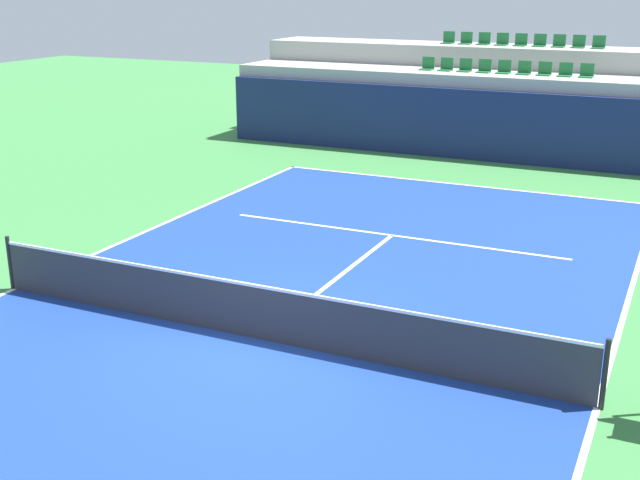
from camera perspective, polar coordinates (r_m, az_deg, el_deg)
ground_plane at (r=13.84m, az=-4.27°, el=-6.94°), size 80.00×80.00×0.00m
court_surface at (r=13.84m, az=-4.27°, el=-6.92°), size 11.00×24.00×0.01m
baseline_far at (r=24.39m, az=9.59°, el=3.87°), size 11.00×0.10×0.00m
sideline_left at (r=17.00m, az=-20.54°, el=-3.21°), size 0.10×24.00×0.00m
sideline_right at (r=12.37m, az=18.80°, el=-11.04°), size 0.10×24.00×0.00m
service_line_far at (r=19.29m, az=5.05°, el=0.33°), size 8.26×0.10×0.00m
centre_service_line at (r=16.47m, az=1.17°, el=-2.69°), size 0.10×6.40×0.00m
back_wall at (r=27.61m, az=11.81°, el=7.80°), size 19.16×0.30×2.32m
stands_tier_lower at (r=28.87m, az=12.48°, el=8.59°), size 19.16×2.40×2.73m
stands_tier_upper at (r=31.15m, az=13.55°, el=9.85°), size 19.16×2.40×3.47m
seating_row_lower at (r=28.78m, az=12.73°, el=11.54°), size 5.82×0.44×0.44m
seating_row_upper at (r=31.05m, az=13.84°, el=13.27°), size 5.82×0.44×0.44m
tennis_net at (r=13.63m, az=-4.32°, el=-5.00°), size 11.08×0.08×1.07m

